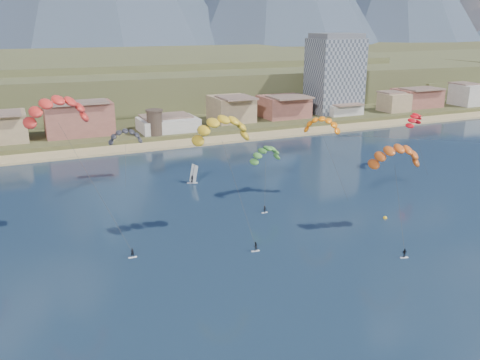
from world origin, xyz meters
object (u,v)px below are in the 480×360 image
object	(u,v)px
kitesurfer_red	(56,106)
kitesurfer_yellow	(222,125)
windsurfer	(193,177)
kitesurfer_orange	(396,152)
buoy	(385,218)
apartment_tower	(335,74)
watchtower	(155,122)
kitesurfer_green	(266,152)

from	to	relation	value
kitesurfer_red	kitesurfer_yellow	bearing A→B (deg)	-21.10
windsurfer	kitesurfer_red	bearing A→B (deg)	-144.76
kitesurfer_red	kitesurfer_orange	bearing A→B (deg)	-20.45
kitesurfer_red	buoy	bearing A→B (deg)	-15.13
apartment_tower	buoy	bearing A→B (deg)	-118.30
buoy	kitesurfer_red	bearing A→B (deg)	164.87
watchtower	kitesurfer_green	size ratio (longest dim) A/B	0.59
watchtower	windsurfer	size ratio (longest dim) A/B	1.85
apartment_tower	kitesurfer_green	world-z (taller)	apartment_tower
kitesurfer_yellow	buoy	distance (m)	40.01
kitesurfer_green	kitesurfer_yellow	bearing A→B (deg)	-135.91
kitesurfer_red	kitesurfer_orange	size ratio (longest dim) A/B	1.48
kitesurfer_red	windsurfer	world-z (taller)	kitesurfer_red
kitesurfer_orange	buoy	bearing A→B (deg)	58.16
apartment_tower	watchtower	size ratio (longest dim) A/B	3.72
buoy	watchtower	bearing A→B (deg)	105.39
apartment_tower	kitesurfer_yellow	xyz separation A→B (m)	(-89.03, -97.08, 3.27)
kitesurfer_yellow	windsurfer	xyz separation A→B (m)	(5.22, 32.98, -19.62)
watchtower	kitesurfer_red	xyz separation A→B (m)	(-35.85, -72.73, 18.44)
kitesurfer_yellow	buoy	bearing A→B (deg)	-10.09
kitesurfer_green	windsurfer	xyz separation A→B (m)	(-12.13, 16.17, -9.01)
kitesurfer_red	buoy	size ratio (longest dim) A/B	38.10
windsurfer	kitesurfer_orange	bearing A→B (deg)	-60.19
kitesurfer_red	kitesurfer_yellow	distance (m)	28.98
kitesurfer_orange	kitesurfer_green	distance (m)	31.15
apartment_tower	windsurfer	size ratio (longest dim) A/B	6.90
apartment_tower	windsurfer	bearing A→B (deg)	-142.59
kitesurfer_yellow	kitesurfer_green	size ratio (longest dim) A/B	1.65
kitesurfer_red	kitesurfer_yellow	size ratio (longest dim) A/B	1.22
kitesurfer_yellow	buoy	world-z (taller)	kitesurfer_yellow
apartment_tower	buoy	xyz separation A→B (m)	(-55.48, -103.05, -17.69)
apartment_tower	kitesurfer_green	xyz separation A→B (m)	(-71.68, -80.27, -7.34)
windsurfer	apartment_tower	bearing A→B (deg)	37.41
apartment_tower	buoy	world-z (taller)	apartment_tower
kitesurfer_red	kitesurfer_green	xyz separation A→B (m)	(44.16, 6.46, -14.32)
kitesurfer_orange	watchtower	bearing A→B (deg)	102.81
kitesurfer_orange	kitesurfer_green	size ratio (longest dim) A/B	1.36
watchtower	kitesurfer_red	distance (m)	83.16
kitesurfer_red	kitesurfer_green	size ratio (longest dim) A/B	2.01
watchtower	kitesurfer_orange	distance (m)	96.92
kitesurfer_red	kitesurfer_green	world-z (taller)	kitesurfer_red
apartment_tower	watchtower	bearing A→B (deg)	-170.07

